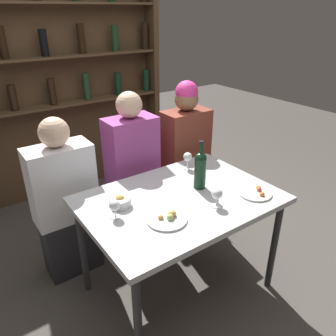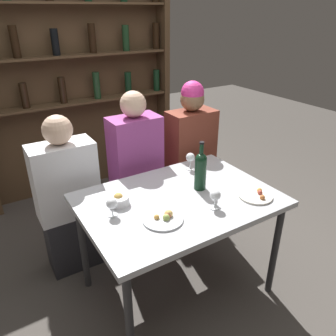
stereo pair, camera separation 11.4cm
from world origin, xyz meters
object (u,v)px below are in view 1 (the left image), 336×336
at_px(snack_bowl, 120,201).
at_px(seated_person_left, 66,205).
at_px(wine_bottle, 200,168).
at_px(food_plate_1, 256,193).
at_px(wine_glass_0, 217,194).
at_px(food_plate_0, 168,218).
at_px(seated_person_right, 185,160).
at_px(wine_glass_2, 188,157).
at_px(seated_person_center, 133,178).
at_px(wine_glass_1, 115,206).

bearing_deg(snack_bowl, seated_person_left, 109.80).
distance_m(wine_bottle, food_plate_1, 0.37).
distance_m(wine_glass_0, food_plate_0, 0.32).
bearing_deg(seated_person_left, food_plate_1, -42.87).
height_order(food_plate_0, seated_person_right, seated_person_right).
bearing_deg(wine_glass_2, seated_person_center, 129.19).
bearing_deg(food_plate_1, food_plate_0, 171.63).
height_order(wine_glass_2, seated_person_left, seated_person_left).
xyz_separation_m(wine_bottle, food_plate_0, (-0.37, -0.18, -0.12)).
distance_m(wine_glass_2, seated_person_center, 0.48).
xyz_separation_m(wine_glass_1, seated_person_center, (0.44, 0.58, -0.21)).
bearing_deg(wine_glass_1, seated_person_left, 99.76).
distance_m(wine_bottle, wine_glass_0, 0.24).
bearing_deg(seated_person_right, seated_person_center, -180.00).
relative_size(snack_bowl, seated_person_left, 0.11).
xyz_separation_m(wine_bottle, seated_person_center, (-0.16, 0.59, -0.28)).
distance_m(food_plate_0, seated_person_right, 1.07).
distance_m(wine_bottle, wine_glass_1, 0.60).
bearing_deg(food_plate_1, seated_person_center, 114.31).
bearing_deg(food_plate_1, seated_person_right, 81.93).
bearing_deg(wine_glass_0, wine_bottle, 73.98).
bearing_deg(seated_person_center, snack_bowl, -126.14).
height_order(wine_glass_0, seated_person_right, seated_person_right).
bearing_deg(seated_person_right, seated_person_left, 180.00).
bearing_deg(wine_glass_2, wine_glass_0, -109.80).
distance_m(wine_glass_2, seated_person_left, 0.91).
xyz_separation_m(wine_glass_1, wine_glass_2, (0.71, 0.25, 0.01)).
height_order(food_plate_1, seated_person_right, seated_person_right).
distance_m(food_plate_0, snack_bowl, 0.31).
height_order(food_plate_1, seated_person_left, seated_person_left).
relative_size(wine_glass_0, food_plate_1, 0.57).
bearing_deg(snack_bowl, wine_glass_2, 14.55).
distance_m(food_plate_0, seated_person_left, 0.86).
bearing_deg(wine_glass_2, seated_person_right, 53.82).
distance_m(wine_bottle, wine_glass_2, 0.29).
bearing_deg(food_plate_0, wine_glass_1, 139.31).
xyz_separation_m(seated_person_left, seated_person_right, (1.05, 0.00, 0.07)).
height_order(wine_glass_1, snack_bowl, wine_glass_1).
xyz_separation_m(snack_bowl, seated_person_right, (0.87, 0.49, -0.15)).
height_order(wine_glass_0, seated_person_center, seated_person_center).
height_order(snack_bowl, seated_person_center, seated_person_center).
relative_size(wine_glass_1, wine_glass_2, 0.88).
relative_size(food_plate_0, snack_bowl, 1.79).
bearing_deg(wine_bottle, seated_person_center, 104.81).
relative_size(food_plate_0, seated_person_left, 0.19).
xyz_separation_m(wine_glass_2, seated_person_left, (-0.81, 0.33, -0.27)).
height_order(wine_glass_1, seated_person_left, seated_person_left).
xyz_separation_m(wine_bottle, wine_glass_1, (-0.59, 0.01, -0.06)).
bearing_deg(snack_bowl, seated_person_center, 53.86).
distance_m(wine_glass_1, seated_person_center, 0.76).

